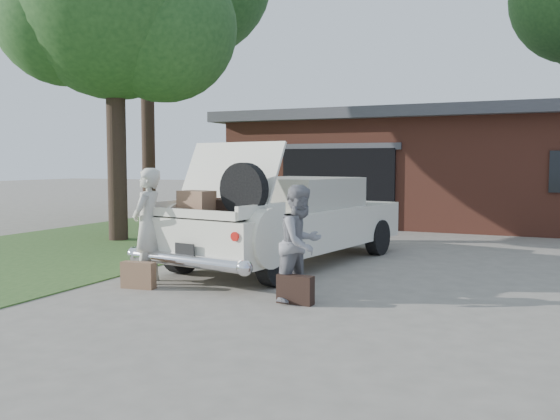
% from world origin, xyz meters
% --- Properties ---
extents(ground, '(90.00, 90.00, 0.00)m').
position_xyz_m(ground, '(0.00, 0.00, 0.00)').
color(ground, gray).
rests_on(ground, ground).
extents(grass_strip, '(6.00, 16.00, 0.02)m').
position_xyz_m(grass_strip, '(-5.50, 3.00, 0.01)').
color(grass_strip, '#2D4C1E').
rests_on(grass_strip, ground).
extents(house, '(12.80, 7.80, 3.30)m').
position_xyz_m(house, '(0.98, 11.47, 1.67)').
color(house, brown).
rests_on(house, ground).
extents(tree_left, '(5.19, 4.51, 7.77)m').
position_xyz_m(tree_left, '(-5.33, 3.49, 5.27)').
color(tree_left, '#38281E').
rests_on(tree_left, ground).
extents(sedan, '(3.02, 5.70, 2.14)m').
position_xyz_m(sedan, '(-0.53, 2.13, 0.80)').
color(sedan, silver).
rests_on(sedan, ground).
extents(woman_left, '(0.52, 0.70, 1.74)m').
position_xyz_m(woman_left, '(-1.80, -0.28, 0.87)').
color(woman_left, beige).
rests_on(woman_left, ground).
extents(woman_right, '(0.79, 0.89, 1.53)m').
position_xyz_m(woman_right, '(0.76, -0.45, 0.77)').
color(woman_right, gray).
rests_on(woman_right, ground).
extents(suitcase_left, '(0.52, 0.22, 0.39)m').
position_xyz_m(suitcase_left, '(-1.68, -0.67, 0.19)').
color(suitcase_left, '#8D6547').
rests_on(suitcase_left, ground).
extents(suitcase_right, '(0.49, 0.19, 0.37)m').
position_xyz_m(suitcase_right, '(0.75, -0.63, 0.19)').
color(suitcase_right, black).
rests_on(suitcase_right, ground).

